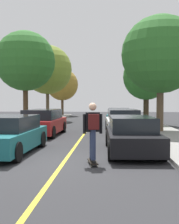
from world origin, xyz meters
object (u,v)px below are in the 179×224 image
at_px(street_tree_left_far, 62,85).
at_px(skateboard, 93,162).
at_px(parked_car_left_nearest, 9,135).
at_px(parked_car_right_far, 119,116).
at_px(skateboarder, 93,128).
at_px(parked_car_left_near, 43,122).
at_px(street_tree_right_near, 146,77).
at_px(parked_car_right_nearest, 132,135).
at_px(street_tree_right_nearest, 160,55).
at_px(street_tree_left_near, 47,70).
at_px(parked_car_right_near, 123,121).
at_px(street_tree_left_nearest, 25,61).

distance_m(street_tree_left_far, skateboard, 28.01).
relative_size(parked_car_left_nearest, skateboard, 5.10).
distance_m(parked_car_right_far, street_tree_left_far, 14.25).
bearing_deg(street_tree_left_far, skateboard, -79.08).
bearing_deg(skateboarder, parked_car_right_far, 85.04).
relative_size(street_tree_left_far, skateboarder, 3.32).
xyz_separation_m(parked_car_left_near, street_tree_right_near, (6.57, 7.29, 3.05)).
xyz_separation_m(parked_car_right_nearest, parked_car_right_far, (-0.00, 12.87, -0.01)).
height_order(parked_car_left_nearest, street_tree_right_nearest, street_tree_right_nearest).
height_order(street_tree_left_near, street_tree_right_nearest, street_tree_left_near).
height_order(parked_car_left_nearest, street_tree_right_near, street_tree_right_near).
xyz_separation_m(parked_car_right_near, street_tree_right_near, (2.13, 5.86, 3.06)).
relative_size(parked_car_right_nearest, parked_car_right_far, 0.99).
xyz_separation_m(street_tree_right_nearest, skateboard, (-3.45, -8.39, -4.45)).
bearing_deg(street_tree_left_far, street_tree_right_nearest, -65.23).
relative_size(parked_car_left_nearest, parked_car_left_near, 1.01).
height_order(parked_car_right_far, street_tree_right_nearest, street_tree_right_nearest).
distance_m(parked_car_right_near, street_tree_left_far, 19.99).
xyz_separation_m(parked_car_left_nearest, street_tree_left_nearest, (-2.13, 9.49, 3.96)).
bearing_deg(street_tree_right_near, street_tree_right_nearest, -90.00).
relative_size(parked_car_left_nearest, street_tree_left_nearest, 0.67).
relative_size(parked_car_right_near, street_tree_right_near, 0.86).
xyz_separation_m(parked_car_right_nearest, skateboard, (-1.32, -2.15, -0.56)).
xyz_separation_m(parked_car_right_nearest, street_tree_left_far, (-6.57, 25.10, 3.24)).
bearing_deg(parked_car_left_nearest, skateboarder, -28.80).
xyz_separation_m(street_tree_right_near, skateboarder, (-3.44, -14.54, -2.66)).
xyz_separation_m(parked_car_left_nearest, skateboard, (3.12, -1.69, -0.57)).
distance_m(parked_car_right_near, street_tree_right_nearest, 4.40).
xyz_separation_m(street_tree_left_near, street_tree_right_near, (8.70, -3.96, -1.05)).
height_order(parked_car_right_nearest, skateboard, parked_car_right_nearest).
distance_m(parked_car_left_nearest, parked_car_right_far, 14.06).
height_order(skateboard, skateboarder, skateboarder).
bearing_deg(parked_car_right_far, parked_car_left_near, -119.60).
xyz_separation_m(parked_car_right_near, skateboard, (-1.32, -8.64, -0.60)).
distance_m(parked_car_right_nearest, street_tree_left_nearest, 11.85).
bearing_deg(parked_car_left_nearest, parked_car_right_near, 57.43).
distance_m(street_tree_right_nearest, street_tree_right_near, 6.17).
bearing_deg(skateboarder, street_tree_right_near, 76.69).
height_order(street_tree_left_nearest, street_tree_right_near, street_tree_left_nearest).
relative_size(parked_car_left_near, street_tree_left_nearest, 0.67).
bearing_deg(parked_car_left_nearest, street_tree_left_nearest, 102.66).
xyz_separation_m(parked_car_left_near, parked_car_right_far, (4.44, 7.81, -0.06)).
bearing_deg(parked_car_left_nearest, parked_car_left_near, 90.02).
distance_m(parked_car_right_near, skateboard, 8.76).
height_order(parked_car_right_nearest, street_tree_left_far, street_tree_left_far).
bearing_deg(parked_car_right_nearest, street_tree_left_nearest, 126.05).
relative_size(parked_car_right_far, street_tree_left_nearest, 0.70).
relative_size(parked_car_left_near, street_tree_right_nearest, 0.66).
relative_size(parked_car_right_nearest, street_tree_left_nearest, 0.69).
bearing_deg(street_tree_right_near, street_tree_left_near, 155.50).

